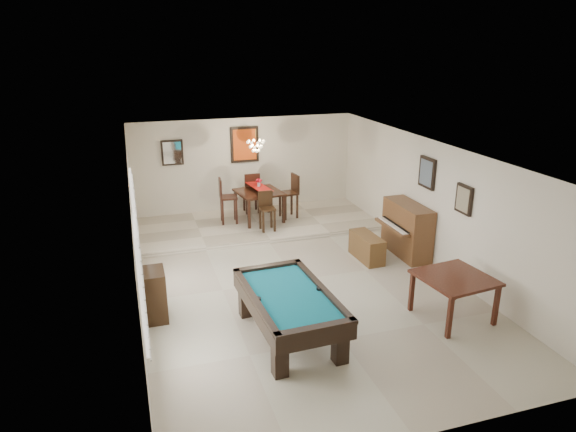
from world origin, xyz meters
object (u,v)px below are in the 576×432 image
apothecary_chest (154,295)px  dining_table (259,203)px  dining_chair_north (251,192)px  dining_chair_east (289,196)px  chandelier (256,142)px  dining_chair_south (267,212)px  square_table (453,297)px  piano_bench (367,247)px  pool_table (289,316)px  dining_chair_west (228,201)px  flower_vase (259,183)px  upright_piano (401,230)px

apothecary_chest → dining_table: (2.88, 4.08, 0.12)m
dining_table → dining_chair_north: (-0.04, 0.70, 0.11)m
dining_table → dining_chair_north: dining_chair_north is taller
dining_chair_east → chandelier: 1.76m
chandelier → dining_chair_south: bearing=-80.3°
dining_chair_north → dining_chair_south: bearing=92.2°
square_table → piano_bench: 2.72m
square_table → apothecary_chest: 5.08m
piano_bench → apothecary_chest: size_ratio=1.13×
pool_table → dining_chair_west: bearing=86.3°
dining_chair_north → dining_chair_east: size_ratio=0.97×
flower_vase → dining_chair_west: bearing=176.5°
pool_table → square_table: size_ratio=2.01×
flower_vase → chandelier: bearing=-117.8°
apothecary_chest → dining_table: bearing=54.7°
dining_table → dining_chair_south: (-0.00, -0.79, 0.03)m
dining_chair_west → chandelier: (0.68, -0.24, 1.50)m
upright_piano → chandelier: size_ratio=2.33×
dining_chair_south → dining_chair_east: 1.10m
square_table → dining_chair_east: dining_chair_east is taller
upright_piano → dining_chair_east: (-1.70, 2.85, 0.11)m
pool_table → chandelier: (0.77, 5.13, 1.82)m
dining_chair_north → apothecary_chest: bearing=59.9°
flower_vase → dining_chair_south: (-0.00, -0.79, -0.52)m
apothecary_chest → flower_vase: (2.88, 4.08, 0.68)m
pool_table → upright_piano: bearing=33.4°
dining_chair_south → chandelier: (-0.10, 0.60, 1.60)m
pool_table → upright_piano: size_ratio=1.61×
chandelier → square_table: bearing=-68.9°
pool_table → upright_piano: upright_piano is taller
dining_chair_south → upright_piano: bearing=-40.6°
upright_piano → dining_chair_west: (-3.27, 2.92, 0.11)m
upright_piano → dining_table: upright_piano is taller
upright_piano → chandelier: chandelier is taller
flower_vase → chandelier: 1.10m
dining_chair_north → pool_table: bearing=82.7°
dining_chair_east → pool_table: bearing=-25.2°
dining_chair_north → dining_chair_west: size_ratio=0.96×
flower_vase → dining_chair_east: size_ratio=0.19×
square_table → upright_piano: (0.52, 2.70, 0.20)m
pool_table → square_table: 2.86m
piano_bench → dining_table: dining_table is taller
dining_chair_north → square_table: bearing=108.3°
upright_piano → flower_vase: (-2.49, 2.87, 0.53)m
dining_chair_east → dining_chair_south: bearing=-53.3°
upright_piano → dining_chair_south: 3.24m
dining_chair_south → chandelier: 1.71m
dining_table → upright_piano: bearing=-49.1°
flower_vase → dining_chair_west: size_ratio=0.19×
dining_chair_south → piano_bench: bearing=-52.0°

